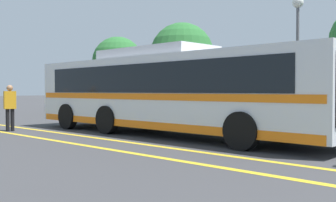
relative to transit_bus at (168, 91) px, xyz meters
The scene contains 12 objects.
ground_plane 1.85m from the transit_bus, ahead, with size 220.00×220.00×0.00m, color #38383A.
lane_strip_0 2.68m from the transit_bus, 89.52° to the right, with size 0.20×32.16×0.01m, color gold.
lane_strip_1 3.79m from the transit_bus, 89.69° to the right, with size 0.20×32.16×0.01m, color gold.
curb_strip 7.00m from the transit_bus, 89.85° to the left, with size 40.16×0.36×0.15m, color #99999E.
transit_bus is the anchor object (origin of this frame).
parked_car_0 13.75m from the transit_bus, 157.98° to the left, with size 4.19×2.13×1.56m.
parked_car_1 8.20m from the transit_bus, 143.11° to the left, with size 4.65×2.04×1.24m.
parked_car_2 5.28m from the transit_bus, 102.33° to the left, with size 4.68×2.11×1.22m.
pedestrian_1 6.11m from the transit_bus, 149.12° to the right, with size 0.32×0.46×1.74m.
street_lamp 8.07m from the transit_bus, 80.86° to the left, with size 0.51×0.51×5.84m.
tree_0 17.87m from the transit_bus, 145.85° to the left, with size 3.99×3.99×5.75m.
tree_1 11.29m from the transit_bus, 128.50° to the left, with size 3.98×3.98×5.76m.
Camera 1 is at (8.19, -9.83, 1.53)m, focal length 42.00 mm.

